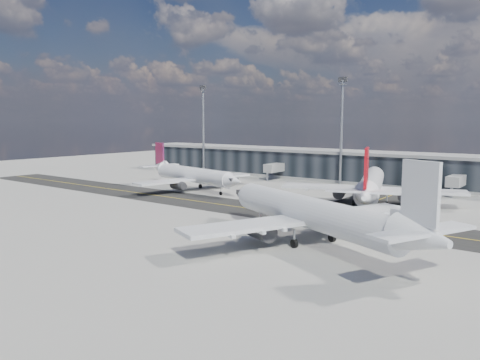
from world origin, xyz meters
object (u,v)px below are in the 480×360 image
(airliner_redtail, at_px, (371,185))
(service_van, at_px, (426,191))
(baggage_tug, at_px, (258,195))
(airliner_af, at_px, (192,175))
(airliner_near, at_px, (312,214))

(airliner_redtail, distance_m, service_van, 23.26)
(baggage_tug, distance_m, service_van, 40.64)
(airliner_af, xyz_separation_m, airliner_near, (49.79, -28.48, 0.62))
(airliner_near, distance_m, service_van, 56.50)
(airliner_redtail, height_order, service_van, airliner_redtail)
(service_van, bearing_deg, airliner_near, -96.84)
(baggage_tug, bearing_deg, airliner_af, -106.33)
(airliner_near, bearing_deg, service_van, 24.11)
(airliner_near, height_order, service_van, airliner_near)
(airliner_near, bearing_deg, airliner_redtail, 32.12)
(airliner_redtail, xyz_separation_m, airliner_near, (5.03, -33.85, 0.10))
(airliner_af, height_order, baggage_tug, airliner_af)
(airliner_near, relative_size, service_van, 8.10)
(airliner_af, relative_size, baggage_tug, 10.37)
(service_van, bearing_deg, baggage_tug, -139.09)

